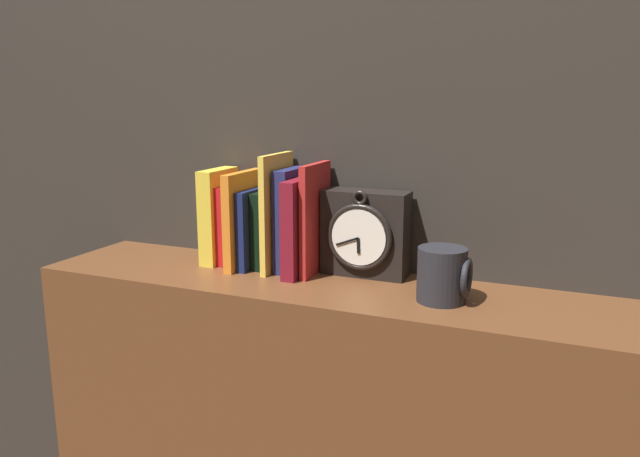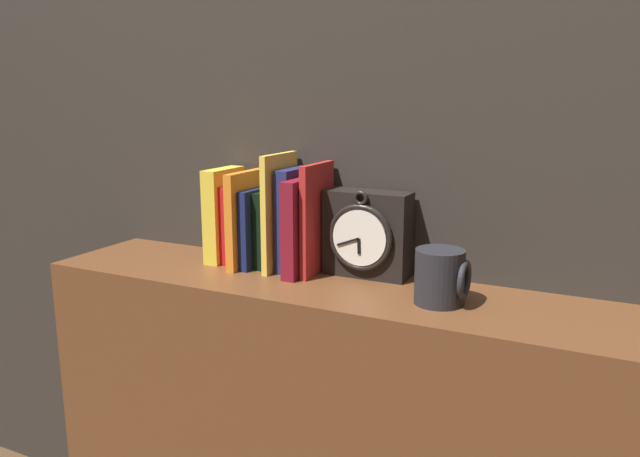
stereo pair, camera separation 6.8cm
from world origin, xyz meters
name	(u,v)px [view 2 (the right image)]	position (x,y,z in m)	size (l,w,h in m)	color
wall_back	(354,38)	(0.00, 0.17, 1.30)	(6.00, 0.05, 2.60)	#2D2823
clock	(367,234)	(0.07, 0.09, 0.89)	(0.18, 0.08, 0.19)	black
book_slot0_yellow	(224,215)	(-0.28, 0.07, 0.91)	(0.04, 0.12, 0.21)	yellow
book_slot1_red	(240,223)	(-0.24, 0.07, 0.89)	(0.04, 0.11, 0.18)	#B3161A
book_slot2_orange	(248,219)	(-0.21, 0.05, 0.91)	(0.02, 0.15, 0.21)	orange
book_slot3_navy	(258,227)	(-0.19, 0.06, 0.89)	(0.02, 0.14, 0.18)	#151E4E
book_slot4_black	(272,228)	(-0.16, 0.07, 0.89)	(0.03, 0.11, 0.17)	black
book_slot5_yellow	(280,212)	(-0.13, 0.06, 0.93)	(0.01, 0.14, 0.26)	yellow
book_slot6_navy	(293,219)	(-0.10, 0.07, 0.92)	(0.03, 0.12, 0.22)	navy
book_slot7_maroon	(304,226)	(-0.06, 0.05, 0.91)	(0.03, 0.16, 0.21)	maroon
book_slot8_red	(317,219)	(-0.04, 0.06, 0.92)	(0.01, 0.13, 0.24)	#B12421
mug	(441,277)	(0.26, -0.02, 0.85)	(0.10, 0.09, 0.10)	#232328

